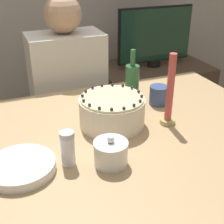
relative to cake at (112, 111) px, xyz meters
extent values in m
cube|color=tan|center=(0.02, -0.10, -0.07)|extent=(1.30, 0.99, 0.03)
cylinder|color=tan|center=(0.60, 0.34, -0.46)|extent=(0.07, 0.07, 0.74)
cylinder|color=#EFE5CC|center=(0.00, 0.00, 0.00)|extent=(0.26, 0.26, 0.11)
cylinder|color=beige|center=(0.00, 0.00, 0.06)|extent=(0.25, 0.25, 0.01)
sphere|color=#23284C|center=(0.11, 0.00, 0.07)|extent=(0.01, 0.01, 0.01)
sphere|color=#23284C|center=(0.10, 0.04, 0.07)|extent=(0.01, 0.01, 0.01)
sphere|color=#23284C|center=(0.08, 0.08, 0.07)|extent=(0.01, 0.01, 0.01)
sphere|color=#23284C|center=(0.04, 0.10, 0.07)|extent=(0.01, 0.01, 0.01)
sphere|color=#23284C|center=(0.00, 0.11, 0.07)|extent=(0.01, 0.01, 0.01)
sphere|color=#23284C|center=(-0.04, 0.10, 0.07)|extent=(0.01, 0.01, 0.01)
sphere|color=#23284C|center=(-0.08, 0.08, 0.07)|extent=(0.01, 0.01, 0.01)
sphere|color=#23284C|center=(-0.10, 0.04, 0.07)|extent=(0.01, 0.01, 0.01)
sphere|color=#23284C|center=(-0.11, 0.00, 0.07)|extent=(0.01, 0.01, 0.01)
sphere|color=#23284C|center=(-0.10, -0.04, 0.07)|extent=(0.01, 0.01, 0.01)
sphere|color=#23284C|center=(-0.08, -0.08, 0.07)|extent=(0.01, 0.01, 0.01)
sphere|color=#23284C|center=(-0.04, -0.10, 0.07)|extent=(0.01, 0.01, 0.01)
sphere|color=#23284C|center=(0.00, -0.11, 0.07)|extent=(0.01, 0.01, 0.01)
sphere|color=#23284C|center=(0.04, -0.10, 0.07)|extent=(0.01, 0.01, 0.01)
sphere|color=#23284C|center=(0.08, -0.08, 0.07)|extent=(0.01, 0.01, 0.01)
sphere|color=#23284C|center=(0.10, -0.04, 0.07)|extent=(0.01, 0.01, 0.01)
cylinder|color=white|center=(-0.10, -0.24, -0.03)|extent=(0.11, 0.11, 0.07)
cylinder|color=white|center=(-0.10, -0.24, 0.02)|extent=(0.11, 0.11, 0.01)
sphere|color=white|center=(-0.10, -0.24, 0.03)|extent=(0.02, 0.02, 0.02)
cylinder|color=white|center=(-0.23, -0.19, -0.01)|extent=(0.05, 0.05, 0.10)
cylinder|color=silver|center=(-0.23, -0.19, 0.05)|extent=(0.05, 0.05, 0.02)
cylinder|color=white|center=(-0.38, -0.17, -0.06)|extent=(0.22, 0.22, 0.01)
cylinder|color=white|center=(-0.38, -0.17, -0.05)|extent=(0.22, 0.22, 0.01)
cylinder|color=white|center=(-0.38, -0.17, -0.04)|extent=(0.22, 0.22, 0.01)
cylinder|color=white|center=(-0.38, -0.17, -0.03)|extent=(0.22, 0.22, 0.01)
cylinder|color=tan|center=(0.21, -0.07, -0.05)|extent=(0.06, 0.06, 0.02)
cylinder|color=#CC4C47|center=(0.21, -0.07, 0.09)|extent=(0.03, 0.03, 0.27)
cylinder|color=#2D6638|center=(0.15, 0.14, 0.03)|extent=(0.06, 0.06, 0.18)
cylinder|color=#2D6638|center=(0.15, 0.14, 0.16)|extent=(0.02, 0.02, 0.07)
cylinder|color=#384C7F|center=(0.26, 0.10, -0.02)|extent=(0.08, 0.08, 0.09)
cube|color=#2D2D38|center=(-0.03, 0.60, -0.61)|extent=(0.34, 0.34, 0.45)
cube|color=silver|center=(-0.03, 0.60, -0.10)|extent=(0.40, 0.24, 0.56)
sphere|color=tan|center=(-0.03, 0.60, 0.27)|extent=(0.19, 0.19, 0.19)
cube|color=#4C3828|center=(0.74, 0.99, -0.53)|extent=(0.84, 0.53, 0.61)
cylinder|color=black|center=(0.74, 0.99, -0.20)|extent=(0.10, 0.10, 0.05)
cube|color=black|center=(0.74, 1.00, 0.01)|extent=(0.59, 0.02, 0.40)
cube|color=#193823|center=(0.74, 0.99, 0.01)|extent=(0.56, 0.03, 0.38)
camera|label=1|loc=(-0.40, -1.01, 0.56)|focal=50.00mm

